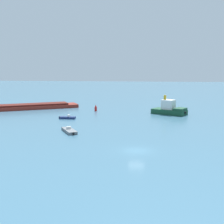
{
  "coord_description": "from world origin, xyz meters",
  "views": [
    {
      "loc": [
        1.32,
        -48.84,
        13.67
      ],
      "look_at": [
        -7.4,
        32.44,
        1.2
      ],
      "focal_mm": 50.7,
      "sensor_mm": 36.0,
      "label": 1
    }
  ],
  "objects_px": {
    "fishing_skiff": "(68,118)",
    "small_motorboat": "(69,131)",
    "channel_buoy_red": "(96,108)",
    "tugboat": "(170,109)",
    "cargo_barge": "(24,106)"
  },
  "relations": [
    {
      "from": "cargo_barge",
      "to": "small_motorboat",
      "type": "distance_m",
      "value": 37.48
    },
    {
      "from": "tugboat",
      "to": "cargo_barge",
      "type": "bearing_deg",
      "value": 173.34
    },
    {
      "from": "tugboat",
      "to": "small_motorboat",
      "type": "bearing_deg",
      "value": -130.68
    },
    {
      "from": "cargo_barge",
      "to": "fishing_skiff",
      "type": "height_order",
      "value": "cargo_barge"
    },
    {
      "from": "small_motorboat",
      "to": "tugboat",
      "type": "relative_size",
      "value": 0.61
    },
    {
      "from": "small_motorboat",
      "to": "channel_buoy_red",
      "type": "bearing_deg",
      "value": 88.44
    },
    {
      "from": "small_motorboat",
      "to": "channel_buoy_red",
      "type": "relative_size",
      "value": 3.2
    },
    {
      "from": "fishing_skiff",
      "to": "channel_buoy_red",
      "type": "height_order",
      "value": "channel_buoy_red"
    },
    {
      "from": "small_motorboat",
      "to": "channel_buoy_red",
      "type": "distance_m",
      "value": 29.17
    },
    {
      "from": "tugboat",
      "to": "channel_buoy_red",
      "type": "distance_m",
      "value": 21.44
    },
    {
      "from": "cargo_barge",
      "to": "channel_buoy_red",
      "type": "xyz_separation_m",
      "value": [
        22.45,
        -1.43,
        -0.05
      ]
    },
    {
      "from": "channel_buoy_red",
      "to": "small_motorboat",
      "type": "bearing_deg",
      "value": -91.56
    },
    {
      "from": "fishing_skiff",
      "to": "small_motorboat",
      "type": "bearing_deg",
      "value": -74.7
    },
    {
      "from": "fishing_skiff",
      "to": "small_motorboat",
      "type": "relative_size",
      "value": 0.69
    },
    {
      "from": "cargo_barge",
      "to": "fishing_skiff",
      "type": "bearing_deg",
      "value": -41.15
    }
  ]
}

